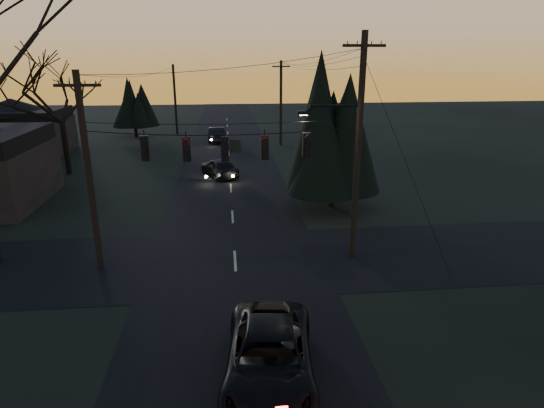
{
  "coord_description": "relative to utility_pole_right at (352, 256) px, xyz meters",
  "views": [
    {
      "loc": [
        -0.25,
        -9.12,
        9.06
      ],
      "look_at": [
        1.5,
        7.9,
        3.41
      ],
      "focal_mm": 30.0,
      "sensor_mm": 36.0,
      "label": 1
    }
  ],
  "objects": [
    {
      "name": "evergreen_right",
      "position": [
        0.74,
        7.44,
        4.89
      ],
      "size": [
        4.8,
        4.8,
        8.59
      ],
      "color": "black",
      "rests_on": "ground"
    },
    {
      "name": "span_signal_assembly",
      "position": [
        -5.74,
        0.0,
        5.31
      ],
      "size": [
        11.5,
        0.44,
        1.51
      ],
      "color": "black",
      "rests_on": "ground"
    },
    {
      "name": "utility_pole_far_r",
      "position": [
        0.0,
        28.0,
        0.0
      ],
      "size": [
        1.8,
        0.3,
        8.5
      ],
      "primitive_type": null,
      "color": "black",
      "rests_on": "ground"
    },
    {
      "name": "sedan_oncoming_b",
      "position": [
        -6.64,
        30.54,
        0.78
      ],
      "size": [
        1.87,
        4.8,
        1.56
      ],
      "primitive_type": "imported",
      "rotation": [
        0.0,
        0.0,
        3.09
      ],
      "color": "black",
      "rests_on": "ground"
    },
    {
      "name": "house_left_far",
      "position": [
        -25.5,
        26.0,
        2.6
      ],
      "size": [
        9.0,
        7.0,
        5.2
      ],
      "color": "black",
      "rests_on": "ground"
    },
    {
      "name": "cross_road",
      "position": [
        -5.5,
        0.0,
        0.01
      ],
      "size": [
        60.0,
        7.0,
        0.02
      ],
      "primitive_type": "cube",
      "color": "black",
      "rests_on": "ground"
    },
    {
      "name": "main_road",
      "position": [
        -5.5,
        10.0,
        0.01
      ],
      "size": [
        8.0,
        120.0,
        0.02
      ],
      "primitive_type": "cube",
      "color": "black",
      "rests_on": "ground"
    },
    {
      "name": "suv_near",
      "position": [
        -4.7,
        -8.16,
        0.76
      ],
      "size": [
        3.12,
        5.74,
        1.53
      ],
      "primitive_type": "imported",
      "rotation": [
        0.0,
        0.0,
        -0.11
      ],
      "color": "black",
      "rests_on": "ground"
    },
    {
      "name": "utility_pole_right",
      "position": [
        0.0,
        0.0,
        0.0
      ],
      "size": [
        5.0,
        0.3,
        10.0
      ],
      "primitive_type": null,
      "color": "black",
      "rests_on": "ground"
    },
    {
      "name": "utility_pole_left",
      "position": [
        -11.5,
        0.0,
        0.0
      ],
      "size": [
        1.8,
        0.3,
        8.5
      ],
      "primitive_type": null,
      "color": "black",
      "rests_on": "ground"
    },
    {
      "name": "utility_pole_far_l",
      "position": [
        -11.5,
        36.0,
        0.0
      ],
      "size": [
        0.3,
        0.3,
        8.0
      ],
      "primitive_type": null,
      "color": "black",
      "rests_on": "ground"
    },
    {
      "name": "sedan_oncoming_a",
      "position": [
        -6.3,
        15.4,
        0.73
      ],
      "size": [
        3.33,
        4.63,
        1.46
      ],
      "primitive_type": "imported",
      "rotation": [
        0.0,
        0.0,
        3.56
      ],
      "color": "black",
      "rests_on": "ground"
    },
    {
      "name": "evergreen_dist",
      "position": [
        -16.03,
        34.47,
        3.58
      ],
      "size": [
        3.87,
        3.87,
        5.97
      ],
      "color": "black",
      "rests_on": "ground"
    },
    {
      "name": "bare_tree_dist",
      "position": [
        -18.27,
        17.56,
        5.64
      ],
      "size": [
        7.39,
        7.39,
        8.08
      ],
      "color": "black",
      "rests_on": "ground"
    }
  ]
}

